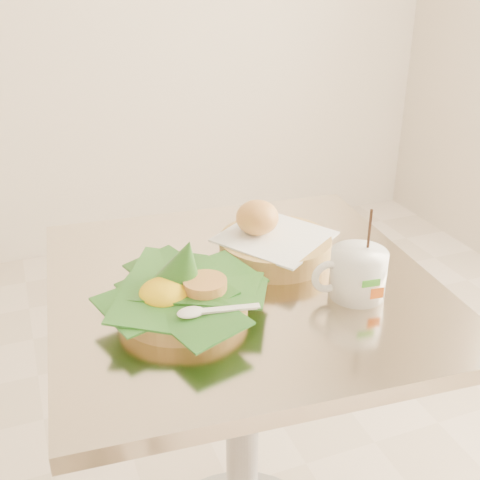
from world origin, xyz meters
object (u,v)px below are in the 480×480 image
object	(u,v)px
cafe_table	(242,375)
coffee_mug	(357,273)
rice_basket	(182,291)
bread_basket	(272,242)

from	to	relation	value
cafe_table	coffee_mug	world-z (taller)	coffee_mug
rice_basket	coffee_mug	xyz separation A→B (m)	(0.30, -0.06, 0.01)
rice_basket	bread_basket	distance (m)	0.25
cafe_table	bread_basket	size ratio (longest dim) A/B	2.88
cafe_table	bread_basket	distance (m)	0.28
rice_basket	bread_basket	xyz separation A→B (m)	(0.22, 0.12, -0.00)
cafe_table	coffee_mug	xyz separation A→B (m)	(0.17, -0.12, 0.27)
coffee_mug	cafe_table	bearing A→B (deg)	144.44
cafe_table	rice_basket	distance (m)	0.30
coffee_mug	bread_basket	bearing A→B (deg)	112.71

